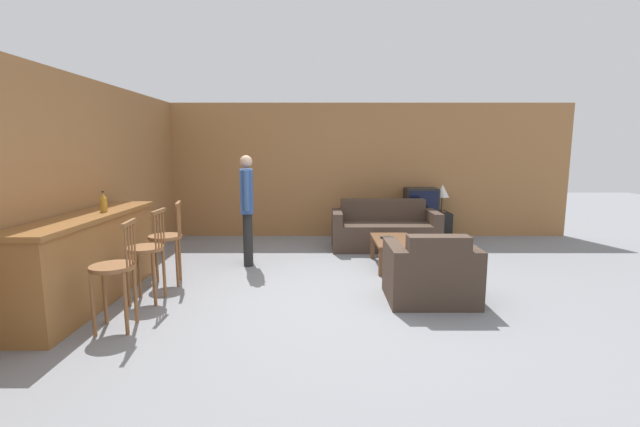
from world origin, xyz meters
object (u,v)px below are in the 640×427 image
bar_chair_far (167,242)px  book_on_table (387,238)px  armchair_near (431,275)px  bar_chair_mid (147,254)px  coffee_table (394,243)px  couch_far (384,231)px  tv (421,200)px  bar_chair_near (115,273)px  tv_unit (420,226)px  person_by_window (247,204)px  table_lamp (443,192)px  bottle (104,202)px

bar_chair_far → book_on_table: size_ratio=5.38×
armchair_near → book_on_table: (-0.27, 1.50, 0.11)m
bar_chair_mid → bar_chair_far: (-0.00, 0.64, 0.00)m
bar_chair_mid → coffee_table: 3.38m
couch_far → armchair_near: couch_far is taller
tv → bar_chair_far: bearing=-144.6°
bar_chair_mid → couch_far: bar_chair_mid is taller
bar_chair_near → tv_unit: bar_chair_near is taller
bar_chair_near → person_by_window: size_ratio=0.65×
tv_unit → table_lamp: 0.77m
bar_chair_near → table_lamp: 5.98m
bar_chair_near → couch_far: (3.08, 3.42, -0.25)m
couch_far → person_by_window: size_ratio=1.11×
bar_chair_near → couch_far: bearing=47.9°
armchair_near → person_by_window: bearing=146.5°
person_by_window → tv_unit: bearing=31.5°
bar_chair_near → table_lamp: bearing=44.1°
couch_far → person_by_window: (-2.20, -1.09, 0.61)m
couch_far → armchair_near: 2.65m
person_by_window → bottle: bearing=-135.9°
bar_chair_near → couch_far: 4.61m
bar_chair_mid → coffee_table: (3.04, 1.46, -0.21)m
bar_chair_far → couch_far: (3.08, 2.01, -0.25)m
bar_chair_near → armchair_near: 3.32m
tv_unit → bottle: 5.53m
table_lamp → person_by_window: person_by_window is taller
tv_unit → armchair_near: bearing=-101.1°
coffee_table → tv_unit: size_ratio=0.94×
couch_far → book_on_table: 1.15m
bar_chair_near → book_on_table: 3.73m
bottle → book_on_table: size_ratio=1.22×
table_lamp → bar_chair_mid: bearing=-141.6°
coffee_table → book_on_table: size_ratio=5.24×
table_lamp → person_by_window: bearing=-151.7°
bar_chair_near → coffee_table: 3.77m
tv_unit → bar_chair_mid: bearing=-138.8°
bar_chair_near → tv_unit: size_ratio=0.96×
bar_chair_near → couch_far: bar_chair_near is taller
tv_unit → table_lamp: bearing=0.0°
couch_far → person_by_window: person_by_window is taller
tv_unit → book_on_table: size_ratio=5.59×
couch_far → book_on_table: bearing=-96.6°
person_by_window → bar_chair_near: bearing=-110.7°
bar_chair_near → bar_chair_mid: bearing=90.0°
armchair_near → coffee_table: bearing=97.0°
tv → table_lamp: (0.40, 0.00, 0.16)m
bar_chair_near → bar_chair_mid: size_ratio=1.00×
armchair_near → bottle: bottle is taller
bar_chair_mid → book_on_table: (2.95, 1.52, -0.13)m
bar_chair_mid → tv: bar_chair_mid is taller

